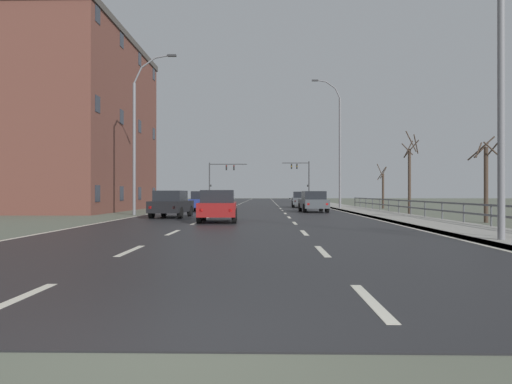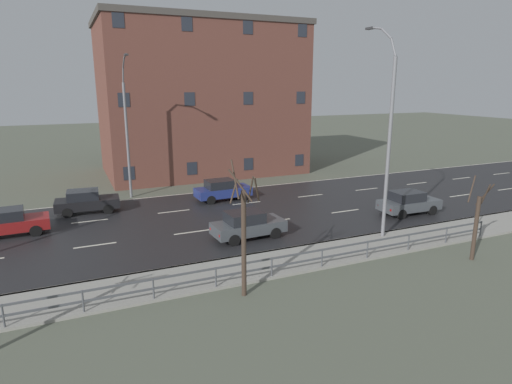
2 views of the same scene
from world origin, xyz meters
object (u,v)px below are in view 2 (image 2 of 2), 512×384
car_distant (408,202)px  car_near_left (248,224)px  brick_building (200,98)px  street_lamp_midground (388,138)px  car_far_left (222,190)px  street_lamp_left_bank (127,131)px  car_near_right (86,201)px  car_mid_centre (9,222)px

car_distant → car_near_left: (0.02, -11.69, 0.00)m
car_near_left → brick_building: (-20.37, 3.55, 6.35)m
street_lamp_midground → car_far_left: street_lamp_midground is taller
street_lamp_left_bank → brick_building: size_ratio=0.56×
car_distant → car_near_right: size_ratio=0.99×
street_lamp_left_bank → car_near_right: street_lamp_left_bank is taller
car_mid_centre → car_distant: bearing=73.5°
street_lamp_left_bank → car_mid_centre: size_ratio=2.51×
car_far_left → car_near_right: bearing=-95.4°
car_near_right → brick_building: (-11.33, 11.59, 6.35)m
street_lamp_midground → car_near_left: bearing=-112.6°
street_lamp_midground → car_near_right: bearing=-128.5°
street_lamp_midground → brick_building: 23.59m
car_near_left → car_near_right: (-9.04, -8.03, 0.00)m
street_lamp_midground → car_distant: size_ratio=2.79×
car_mid_centre → car_near_left: bearing=61.7°
car_distant → car_near_left: size_ratio=0.99×
street_lamp_midground → brick_building: brick_building is taller
street_lamp_left_bank → car_near_right: bearing=-49.2°
brick_building → car_mid_centre: bearing=-47.7°
car_distant → street_lamp_midground: bearing=-56.1°
car_near_left → brick_building: bearing=166.9°
street_lamp_midground → car_near_right: street_lamp_midground is taller
car_mid_centre → brick_building: 22.43m
street_lamp_midground → car_far_left: bearing=-154.1°
car_near_left → street_lamp_left_bank: bearing=-161.8°
car_mid_centre → car_near_right: size_ratio=1.00×
street_lamp_midground → car_mid_centre: street_lamp_midground is taller
car_far_left → car_near_right: (-0.58, -9.51, 0.00)m
car_far_left → car_mid_centre: (2.56, -13.84, 0.00)m
car_mid_centre → car_far_left: bearing=97.7°
street_lamp_left_bank → car_mid_centre: (6.03, -7.68, -4.30)m
car_near_left → car_near_right: size_ratio=1.00×
brick_building → street_lamp_midground: bearing=8.4°
street_lamp_left_bank → car_distant: bearing=54.0°
car_far_left → street_lamp_left_bank: bearing=-121.3°
car_near_left → car_mid_centre: 13.70m
car_near_left → car_mid_centre: same height
car_distant → brick_building: bearing=-156.4°
car_near_left → car_far_left: same height
car_near_left → car_distant: bearing=86.9°
car_distant → car_mid_centre: bearing=-101.9°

